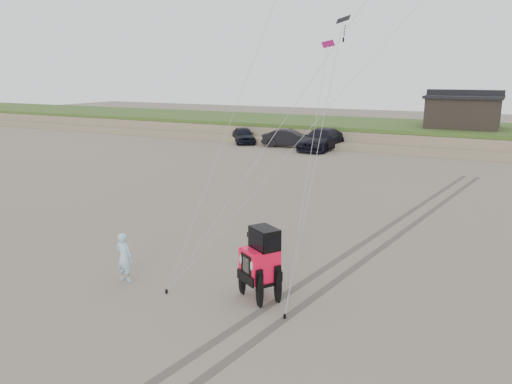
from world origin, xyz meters
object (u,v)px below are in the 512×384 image
(truck_a, at_px, (243,135))
(truck_c, at_px, (321,139))
(man, at_px, (124,257))
(jeep, at_px, (260,271))
(truck_b, at_px, (289,138))
(cabin, at_px, (463,111))

(truck_a, bearing_deg, truck_c, -41.80)
(truck_a, distance_m, man, 32.60)
(man, bearing_deg, truck_a, -70.40)
(truck_c, height_order, jeep, truck_c)
(truck_a, xyz_separation_m, man, (12.29, -30.19, 0.05))
(truck_a, xyz_separation_m, truck_c, (8.04, -0.55, 0.15))
(truck_a, xyz_separation_m, jeep, (16.68, -29.33, 0.10))
(truck_c, bearing_deg, truck_b, 177.78)
(truck_a, relative_size, truck_b, 0.93)
(jeep, bearing_deg, truck_a, 151.40)
(truck_c, bearing_deg, jeep, -70.88)
(truck_b, height_order, truck_c, truck_c)
(cabin, xyz_separation_m, man, (-6.33, -37.17, -2.43))
(cabin, bearing_deg, man, -99.66)
(truck_c, bearing_deg, man, -79.43)
(truck_b, xyz_separation_m, man, (7.42, -29.90, 0.02))
(cabin, distance_m, truck_c, 13.19)
(truck_a, relative_size, truck_c, 0.71)
(truck_c, distance_m, jeep, 30.05)
(truck_c, height_order, man, truck_c)
(truck_a, distance_m, jeep, 33.74)
(cabin, xyz_separation_m, truck_a, (-18.62, -6.98, -2.48))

